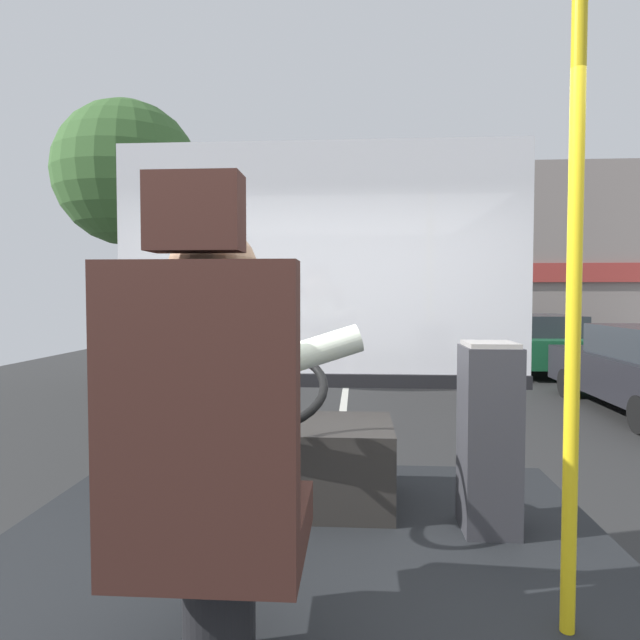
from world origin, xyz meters
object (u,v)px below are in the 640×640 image
Objects in this scene: driver_seat at (209,480)px; fare_box at (489,437)px; parked_car_green at (537,342)px; handrail_pole at (573,314)px; bus_driver at (220,402)px; parked_car_silver at (495,330)px; steering_console at (280,460)px.

driver_seat is 1.59× the size of fare_box.
fare_box is 11.92m from parked_car_green.
handrail_pole is at bearing -107.06° from parked_car_green.
fare_box is (-0.07, 0.74, -0.56)m from handrail_pole.
driver_seat is at bearing -110.87° from parked_car_green.
parked_car_green is at bearing 68.95° from bus_driver.
parked_car_silver is at bearing 76.23° from fare_box.
steering_console is 16.52m from parked_car_silver.
handrail_pole is 17.23m from parked_car_silver.
handrail_pole reaches higher than fare_box.
steering_console is 1.34× the size of fare_box.
handrail_pole is at bearing 17.52° from driver_seat.
driver_seat is 0.32× the size of parked_car_green.
steering_console is at bearing 90.00° from bus_driver.
parked_car_silver is (3.85, 16.75, -1.10)m from handrail_pole.
parked_car_silver is at bearing 77.04° from handrail_pole.
handrail_pole is 0.46× the size of parked_car_silver.
fare_box is (0.95, -0.24, 0.19)m from steering_console.
fare_box is at bearing -108.42° from parked_car_green.
driver_seat reaches higher than bus_driver.
bus_driver is 1.07m from handrail_pole.
handrail_pole is 0.47× the size of parked_car_green.
bus_driver reaches higher than steering_console.
parked_car_silver is at bearing 88.04° from parked_car_green.
parked_car_green reaches higher than parked_car_silver.
parked_car_silver is (4.87, 15.78, -0.35)m from steering_console.
driver_seat is 0.31× the size of parked_car_silver.
steering_console reaches higher than parked_car_silver.
handrail_pole is (1.02, -0.97, 0.75)m from steering_console.
driver_seat is 1.15m from handrail_pole.
bus_driver is at bearing -168.50° from handrail_pole.
handrail_pole is at bearing -84.60° from fare_box.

